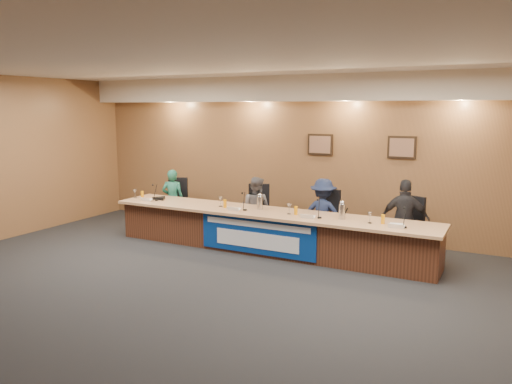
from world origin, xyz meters
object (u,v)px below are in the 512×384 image
office_chair_d (405,231)px  carafe_mid (260,203)px  panelist_c (323,214)px  carafe_right (342,212)px  dais_body (267,232)px  panelist_d (405,220)px  office_chair_b (258,215)px  panelist_b (256,209)px  office_chair_a (176,206)px  banner (257,236)px  office_chair_c (325,222)px  panelist_a (173,199)px  speakerphone (160,198)px

office_chair_d → carafe_mid: bearing=-141.7°
panelist_c → carafe_right: size_ratio=5.12×
carafe_right → dais_body: bearing=177.9°
panelist_d → office_chair_b: panelist_d is taller
panelist_b → office_chair_a: panelist_b is taller
banner → office_chair_c: (0.84, 1.11, 0.10)m
panelist_b → carafe_right: (1.95, -0.64, 0.25)m
office_chair_d → carafe_mid: 2.59m
office_chair_b → office_chair_d: 2.85m
panelist_a → banner: bearing=136.4°
office_chair_a → office_chair_c: same height
carafe_right → office_chair_d: bearing=39.6°
panelist_d → carafe_right: panelist_d is taller
banner → office_chair_a: 2.78m
office_chair_c → office_chair_b: bearing=-176.4°
panelist_b → carafe_mid: size_ratio=5.33×
speakerphone → office_chair_a: bearing=101.1°
office_chair_d → banner: bearing=-130.4°
carafe_right → panelist_c: bearing=131.2°
office_chair_d → carafe_mid: carafe_mid is taller
panelist_d → carafe_mid: bearing=4.5°
office_chair_d → carafe_right: carafe_right is taller
banner → office_chair_b: 1.24m
speakerphone → dais_body: bearing=0.2°
office_chair_a → carafe_right: size_ratio=1.88×
panelist_b → panelist_a: bearing=1.9°
dais_body → carafe_right: carafe_right is taller
panelist_d → speakerphone: panelist_d is taller
panelist_b → banner: bearing=120.2°
banner → office_chair_d: size_ratio=4.58×
banner → carafe_right: bearing=14.5°
office_chair_b → office_chair_d: bearing=-22.9°
dais_body → office_chair_c: bearing=39.5°
banner → carafe_right: 1.53m
office_chair_b → office_chair_d: size_ratio=1.00×
panelist_a → panelist_c: panelist_c is taller
panelist_d → speakerphone: bearing=-0.4°
panelist_a → office_chair_c: size_ratio=2.68×
office_chair_a → office_chair_c: (3.39, 0.00, 0.00)m
panelist_a → panelist_d: (4.85, 0.00, 0.05)m
panelist_a → office_chair_b: size_ratio=2.68×
panelist_b → office_chair_a: (-2.00, 0.10, -0.15)m
carafe_mid → speakerphone: size_ratio=0.74×
dais_body → panelist_a: (-2.55, 0.59, 0.29)m
speakerphone → panelist_a: bearing=102.9°
dais_body → office_chair_c: 1.10m
panelist_b → office_chair_d: 2.85m
dais_body → speakerphone: (-2.41, -0.01, 0.43)m
banner → speakerphone: size_ratio=6.88×
carafe_mid → carafe_right: size_ratio=0.92×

